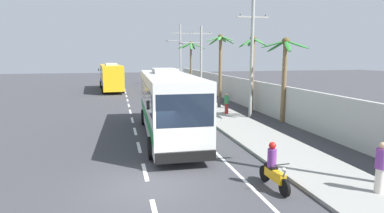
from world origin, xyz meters
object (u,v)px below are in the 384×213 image
at_px(utility_pole_far, 200,58).
at_px(pedestrian_near_kerb, 381,167).
at_px(palm_fourth, 285,62).
at_px(utility_pole_mid, 252,55).
at_px(palm_third, 252,61).
at_px(palm_second, 191,54).
at_px(pedestrian_midwalk, 227,103).
at_px(coach_bus_foreground, 168,102).
at_px(coach_bus_far_lane, 111,76).
at_px(utility_pole_distant, 180,53).
at_px(motorcycle_beside_bus, 273,170).
at_px(palm_nearest, 221,55).
at_px(pedestrian_far_walk, 208,101).

bearing_deg(utility_pole_far, pedestrian_near_kerb, -92.15).
bearing_deg(palm_fourth, utility_pole_mid, 127.98).
distance_m(utility_pole_far, palm_third, 11.14).
bearing_deg(palm_second, pedestrian_midwalk, -94.77).
xyz_separation_m(coach_bus_foreground, coach_bus_far_lane, (-3.63, 25.99, -0.09)).
xyz_separation_m(pedestrian_near_kerb, pedestrian_midwalk, (-0.03, 14.99, -0.06)).
xyz_separation_m(utility_pole_far, palm_third, (1.54, -11.03, -0.11)).
distance_m(pedestrian_near_kerb, utility_pole_distant, 40.86).
xyz_separation_m(motorcycle_beside_bus, palm_fourth, (6.07, 10.17, 3.53)).
bearing_deg(coach_bus_foreground, palm_nearest, 60.10).
height_order(coach_bus_far_lane, palm_third, palm_third).
bearing_deg(pedestrian_far_walk, utility_pole_distant, 96.46).
height_order(pedestrian_near_kerb, pedestrian_far_walk, pedestrian_near_kerb).
relative_size(motorcycle_beside_bus, pedestrian_midwalk, 1.20).
xyz_separation_m(pedestrian_midwalk, palm_nearest, (2.02, 7.71, 3.77)).
relative_size(pedestrian_far_walk, utility_pole_far, 0.20).
relative_size(motorcycle_beside_bus, palm_nearest, 0.29).
relative_size(pedestrian_far_walk, palm_second, 0.25).
bearing_deg(pedestrian_midwalk, utility_pole_mid, -168.41).
bearing_deg(palm_third, pedestrian_far_walk, 173.64).
bearing_deg(motorcycle_beside_bus, utility_pole_mid, 69.87).
distance_m(pedestrian_far_walk, palm_second, 18.36).
bearing_deg(pedestrian_midwalk, pedestrian_far_walk, -2.47).
height_order(utility_pole_mid, palm_second, utility_pole_mid).
relative_size(pedestrian_near_kerb, palm_second, 0.26).
height_order(pedestrian_midwalk, pedestrian_far_walk, pedestrian_far_walk).
xyz_separation_m(pedestrian_near_kerb, palm_third, (2.56, 16.14, 3.21)).
bearing_deg(pedestrian_far_walk, palm_third, 5.75).
distance_m(utility_pole_far, palm_fourth, 15.65).
xyz_separation_m(motorcycle_beside_bus, palm_nearest, (5.06, 21.22, 4.10)).
bearing_deg(palm_fourth, pedestrian_midwalk, 132.17).
relative_size(coach_bus_far_lane, utility_pole_distant, 1.21).
xyz_separation_m(utility_pole_mid, palm_fourth, (1.60, -2.04, -0.50)).
xyz_separation_m(utility_pole_distant, palm_second, (0.26, -6.36, -0.11)).
relative_size(motorcycle_beside_bus, palm_third, 0.31).
bearing_deg(palm_second, motorcycle_beside_bus, -98.08).
relative_size(palm_nearest, palm_third, 1.08).
bearing_deg(pedestrian_far_walk, coach_bus_far_lane, 125.15).
xyz_separation_m(motorcycle_beside_bus, utility_pole_far, (4.10, 25.69, 3.70)).
bearing_deg(pedestrian_far_walk, palm_fourth, -38.20).
bearing_deg(pedestrian_near_kerb, coach_bus_far_lane, -149.34).
bearing_deg(pedestrian_near_kerb, palm_fourth, -178.22).
bearing_deg(pedestrian_near_kerb, motorcycle_beside_bus, -99.41).
bearing_deg(coach_bus_foreground, palm_second, 73.90).
height_order(coach_bus_foreground, utility_pole_mid, utility_pole_mid).
height_order(coach_bus_foreground, pedestrian_near_kerb, coach_bus_foreground).
xyz_separation_m(pedestrian_far_walk, utility_pole_distant, (2.39, 24.10, 4.05)).
distance_m(coach_bus_far_lane, palm_second, 11.24).
relative_size(coach_bus_foreground, coach_bus_far_lane, 1.03).
distance_m(motorcycle_beside_bus, palm_fourth, 12.36).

